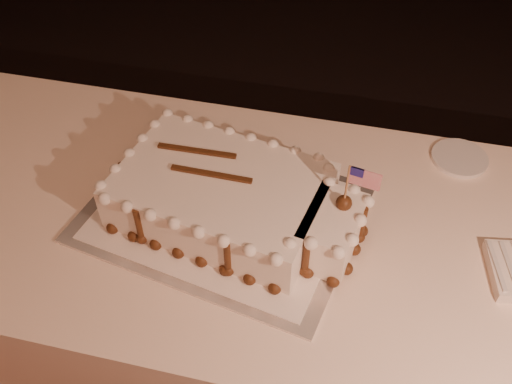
% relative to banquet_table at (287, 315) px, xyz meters
% --- Properties ---
extents(room_shell, '(6.10, 8.10, 2.90)m').
position_rel_banquet_table_xyz_m(room_shell, '(0.00, -0.60, 1.02)').
color(room_shell, black).
rests_on(room_shell, ground).
extents(banquet_table, '(2.40, 0.80, 0.75)m').
position_rel_banquet_table_xyz_m(banquet_table, '(0.00, 0.00, 0.00)').
color(banquet_table, '#FFDFC5').
rests_on(banquet_table, ground).
extents(cake_board, '(0.68, 0.56, 0.01)m').
position_rel_banquet_table_xyz_m(cake_board, '(-0.17, 0.00, 0.38)').
color(cake_board, silver).
rests_on(cake_board, banquet_table).
extents(doily, '(0.61, 0.50, 0.00)m').
position_rel_banquet_table_xyz_m(doily, '(-0.17, 0.00, 0.38)').
color(doily, white).
rests_on(doily, cake_board).
extents(sheet_cake, '(0.60, 0.40, 0.23)m').
position_rel_banquet_table_xyz_m(sheet_cake, '(-0.14, -0.00, 0.44)').
color(sheet_cake, white).
rests_on(sheet_cake, doily).
extents(side_plate, '(0.14, 0.14, 0.01)m').
position_rel_banquet_table_xyz_m(side_plate, '(0.37, 0.32, 0.38)').
color(side_plate, silver).
rests_on(side_plate, banquet_table).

